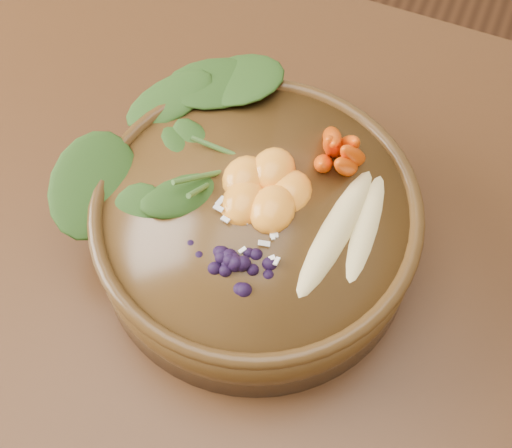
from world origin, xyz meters
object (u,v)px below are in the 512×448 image
at_px(kale_heap, 229,125).
at_px(blueberry_pile, 236,255).
at_px(mandarin_cluster, 265,181).
at_px(dining_table, 110,269).
at_px(banana_halves, 353,221).
at_px(carrot_cluster, 342,125).
at_px(stoneware_bowl, 256,229).

height_order(kale_heap, blueberry_pile, kale_heap).
distance_m(kale_heap, mandarin_cluster, 0.07).
bearing_deg(mandarin_cluster, dining_table, -158.91).
bearing_deg(mandarin_cluster, banana_halves, -5.70).
distance_m(dining_table, carrot_cluster, 0.34).
distance_m(carrot_cluster, blueberry_pile, 0.16).
xyz_separation_m(dining_table, mandarin_cluster, (0.17, 0.07, 0.20)).
relative_size(carrot_cluster, banana_halves, 0.48).
xyz_separation_m(dining_table, blueberry_pile, (0.18, -0.02, 0.20)).
relative_size(banana_halves, mandarin_cluster, 1.80).
height_order(mandarin_cluster, blueberry_pile, blueberry_pile).
bearing_deg(kale_heap, stoneware_bowl, -49.09).
bearing_deg(blueberry_pile, kale_heap, 115.85).
xyz_separation_m(mandarin_cluster, blueberry_pile, (0.01, -0.09, 0.00)).
distance_m(dining_table, blueberry_pile, 0.27).
height_order(stoneware_bowl, mandarin_cluster, mandarin_cluster).
distance_m(kale_heap, blueberry_pile, 0.14).
height_order(stoneware_bowl, carrot_cluster, carrot_cluster).
bearing_deg(stoneware_bowl, carrot_cluster, 60.35).
xyz_separation_m(kale_heap, banana_halves, (0.15, -0.05, -0.01)).
relative_size(dining_table, banana_halves, 8.72).
bearing_deg(carrot_cluster, mandarin_cluster, -129.81).
bearing_deg(mandarin_cluster, blueberry_pile, -85.22).
height_order(stoneware_bowl, kale_heap, kale_heap).
bearing_deg(blueberry_pile, stoneware_bowl, 96.91).
distance_m(kale_heap, carrot_cluster, 0.11).
height_order(stoneware_bowl, banana_halves, banana_halves).
distance_m(banana_halves, blueberry_pile, 0.11).
distance_m(stoneware_bowl, banana_halves, 0.11).
bearing_deg(kale_heap, banana_halves, -19.50).
distance_m(dining_table, mandarin_cluster, 0.27).
bearing_deg(blueberry_pile, carrot_cluster, 74.50).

